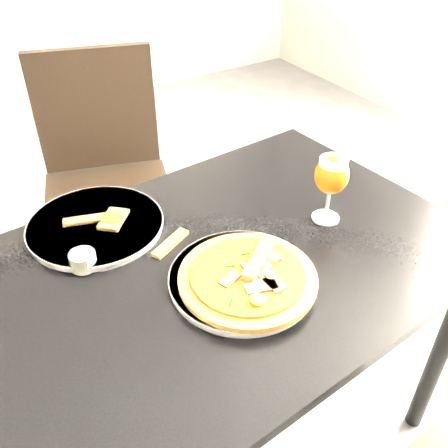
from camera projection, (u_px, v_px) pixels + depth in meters
dining_table at (220, 286)px, 1.22m from camera, size 1.26×0.89×0.75m
chair_far at (107, 179)px, 1.84m from camera, size 0.57×0.57×0.98m
plate_main at (242, 279)px, 1.10m from camera, size 0.40×0.40×0.02m
pizza at (248, 276)px, 1.08m from camera, size 0.30×0.30×0.03m
plate_second at (96, 225)px, 1.25m from camera, size 0.44×0.44×0.02m
crust_scraps at (104, 219)px, 1.25m from camera, size 0.17×0.11×0.01m
loose_crust at (170, 243)px, 1.20m from camera, size 0.12×0.08×0.01m
sauce_cup at (83, 260)px, 1.13m from camera, size 0.06×0.06×0.04m
beer_glass at (332, 176)px, 1.21m from camera, size 0.09×0.09×0.18m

